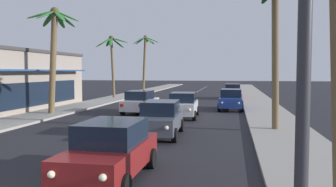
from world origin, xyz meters
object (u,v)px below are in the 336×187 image
sedan_lead_at_stop_bar (111,150)px  palm_left_third (112,52)px  sedan_fifth_in_queue (183,105)px  palm_right_second (275,23)px  sedan_parked_mid_kerb (233,91)px  palm_left_second (54,44)px  sedan_third_in_queue (160,118)px  sedan_parked_nearest_kerb (231,99)px  palm_left_farthest (145,52)px  sedan_oncoming_far (140,102)px

sedan_lead_at_stop_bar → palm_left_third: bearing=109.4°
sedan_fifth_in_queue → palm_right_second: bearing=-40.6°
sedan_lead_at_stop_bar → sedan_parked_mid_kerb: (3.39, 30.99, 0.00)m
palm_right_second → palm_left_second: bearing=163.8°
sedan_third_in_queue → sedan_fifth_in_queue: same height
sedan_parked_mid_kerb → palm_right_second: bearing=-84.5°
sedan_parked_nearest_kerb → sedan_parked_mid_kerb: bearing=89.5°
sedan_fifth_in_queue → palm_left_second: palm_left_second is taller
sedan_fifth_in_queue → palm_right_second: size_ratio=0.57×
palm_left_farthest → sedan_parked_nearest_kerb: bearing=-61.7°
sedan_third_in_queue → sedan_fifth_in_queue: (0.12, 6.96, 0.00)m
sedan_fifth_in_queue → palm_left_second: 10.05m
sedan_lead_at_stop_bar → sedan_parked_mid_kerb: 31.17m
palm_left_farthest → sedan_lead_at_stop_bar: bearing=-77.1°
sedan_third_in_queue → sedan_fifth_in_queue: bearing=89.0°
sedan_lead_at_stop_bar → sedan_third_in_queue: 6.96m
sedan_oncoming_far → palm_left_farthest: 29.71m
sedan_oncoming_far → palm_left_farthest: bearing=103.5°
sedan_lead_at_stop_bar → palm_left_farthest: size_ratio=0.51×
sedan_fifth_in_queue → sedan_parked_mid_kerb: bearing=79.2°
sedan_parked_mid_kerb → palm_left_third: (-13.53, -2.21, 4.48)m
palm_left_second → sedan_fifth_in_queue: bearing=2.3°
palm_left_farthest → palm_left_second: bearing=-87.9°
sedan_third_in_queue → sedan_parked_mid_kerb: size_ratio=1.01×
palm_left_third → palm_right_second: 24.94m
sedan_lead_at_stop_bar → palm_right_second: size_ratio=0.57×
palm_left_second → sedan_parked_nearest_kerb: bearing=24.7°
sedan_parked_nearest_kerb → palm_left_second: bearing=-155.3°
sedan_parked_mid_kerb → palm_left_third: 14.42m
sedan_lead_at_stop_bar → sedan_oncoming_far: (-3.32, 15.68, 0.00)m
sedan_lead_at_stop_bar → sedan_fifth_in_queue: 13.93m
sedan_parked_nearest_kerb → sedan_fifth_in_queue: bearing=-120.9°
palm_right_second → sedan_third_in_queue: bearing=-156.5°
palm_left_second → palm_left_third: (-1.14, 15.23, 0.29)m
sedan_parked_mid_kerb → sedan_lead_at_stop_bar: bearing=-96.2°
sedan_parked_nearest_kerb → palm_left_farthest: 28.77m
sedan_parked_nearest_kerb → palm_left_farthest: palm_left_farthest is taller
sedan_third_in_queue → palm_left_second: palm_left_second is taller
sedan_third_in_queue → palm_left_third: palm_left_third is taller
palm_left_third → palm_left_farthest: 15.35m
sedan_third_in_queue → palm_left_third: (-10.14, 21.82, 4.48)m
sedan_fifth_in_queue → palm_right_second: (5.35, -4.58, 4.70)m
palm_left_second → palm_right_second: bearing=-16.2°
sedan_fifth_in_queue → sedan_parked_nearest_kerb: size_ratio=1.00×
sedan_parked_nearest_kerb → palm_left_third: (-13.42, 9.58, 4.48)m
sedan_parked_mid_kerb → sedan_fifth_in_queue: bearing=-100.8°
sedan_oncoming_far → sedan_parked_mid_kerb: (6.71, 15.31, 0.00)m
palm_left_third → palm_left_farthest: (-0.00, 15.33, 0.71)m
palm_right_second → sedan_lead_at_stop_bar: bearing=-120.4°
sedan_parked_nearest_kerb → palm_right_second: (2.19, -9.86, 4.70)m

